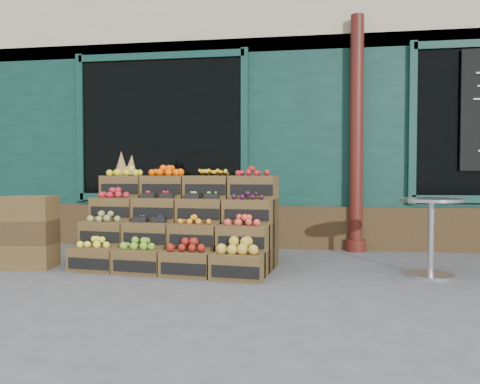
# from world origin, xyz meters

# --- Properties ---
(ground) EXTENTS (60.00, 60.00, 0.00)m
(ground) POSITION_xyz_m (0.00, 0.00, 0.00)
(ground) COLOR #4D4D50
(ground) RESTS_ON ground
(shop_facade) EXTENTS (12.00, 6.24, 4.80)m
(shop_facade) POSITION_xyz_m (0.00, 5.11, 2.40)
(shop_facade) COLOR #0F342C
(shop_facade) RESTS_ON ground
(crate_display) EXTENTS (2.23, 1.27, 1.33)m
(crate_display) POSITION_xyz_m (-0.89, 0.64, 0.41)
(crate_display) COLOR #4F3C1F
(crate_display) RESTS_ON ground
(spare_crates) EXTENTS (0.57, 0.43, 0.81)m
(spare_crates) POSITION_xyz_m (-2.53, 0.32, 0.40)
(spare_crates) COLOR #4F3C1F
(spare_crates) RESTS_ON ground
(bistro_table) EXTENTS (0.64, 0.64, 0.80)m
(bistro_table) POSITION_xyz_m (1.80, 0.49, 0.50)
(bistro_table) COLOR silver
(bistro_table) RESTS_ON ground
(shopkeeper) EXTENTS (0.90, 0.77, 2.09)m
(shopkeeper) POSITION_xyz_m (-1.33, 2.83, 1.05)
(shopkeeper) COLOR #1A5C25
(shopkeeper) RESTS_ON ground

